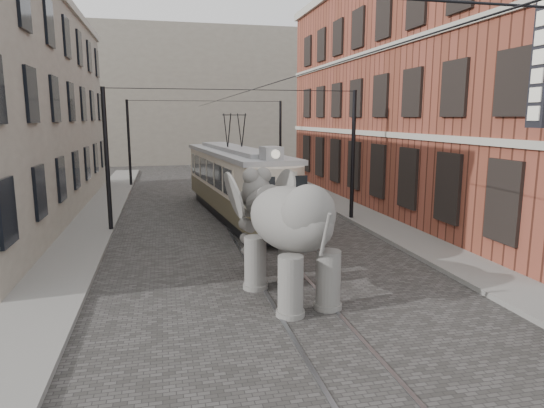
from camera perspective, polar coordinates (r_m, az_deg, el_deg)
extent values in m
plane|color=#423F3D|center=(15.82, -0.02, -7.30)|extent=(120.00, 120.00, 0.00)
cube|color=slate|center=(18.05, 18.98, -5.41)|extent=(2.00, 60.00, 0.15)
cube|color=slate|center=(15.76, -23.97, -8.00)|extent=(2.00, 60.00, 0.15)
cube|color=brown|center=(27.75, 18.76, 12.23)|extent=(8.00, 26.00, 12.00)
cube|color=gray|center=(54.86, -9.56, 12.40)|extent=(28.00, 10.00, 14.00)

